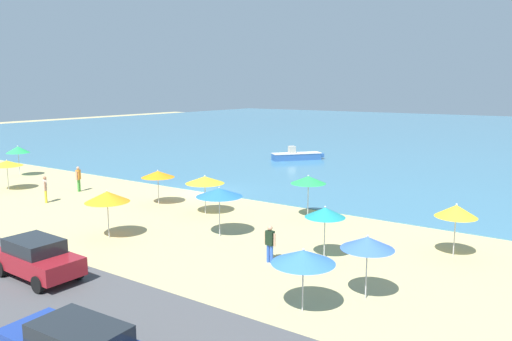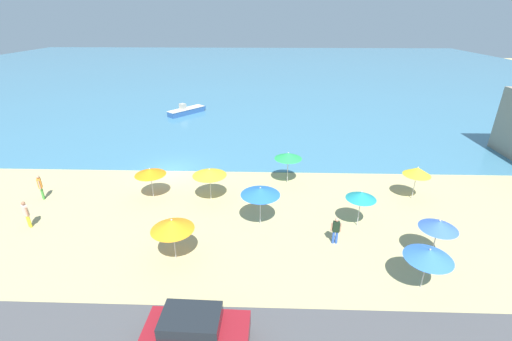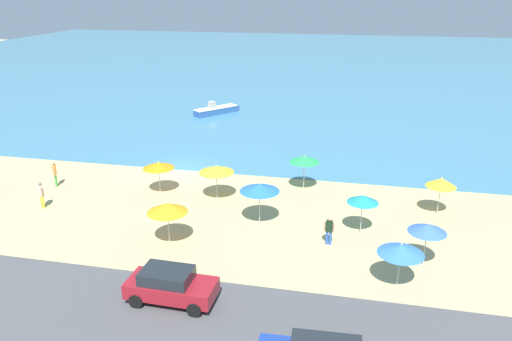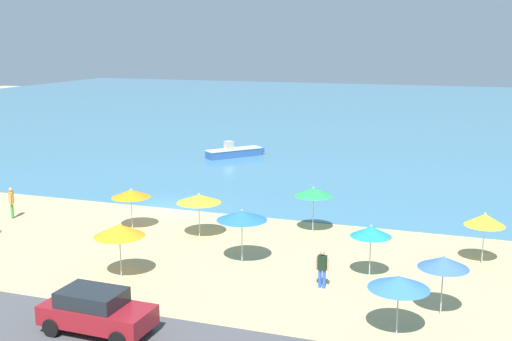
{
  "view_description": "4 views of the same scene",
  "coord_description": "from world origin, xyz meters",
  "px_view_note": "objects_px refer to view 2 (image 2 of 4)",
  "views": [
    {
      "loc": [
        22.72,
        -26.19,
        7.43
      ],
      "look_at": [
        2.98,
        2.16,
        1.56
      ],
      "focal_mm": 35.0,
      "sensor_mm": 36.0,
      "label": 1
    },
    {
      "loc": [
        7.76,
        -24.94,
        11.61
      ],
      "look_at": [
        7.05,
        -3.29,
        1.66
      ],
      "focal_mm": 24.0,
      "sensor_mm": 36.0,
      "label": 2
    },
    {
      "loc": [
        12.76,
        -33.33,
        13.21
      ],
      "look_at": [
        5.99,
        -1.63,
        1.05
      ],
      "focal_mm": 35.0,
      "sensor_mm": 36.0,
      "label": 3
    },
    {
      "loc": [
        17.23,
        -33.62,
        10.09
      ],
      "look_at": [
        4.54,
        2.86,
        2.1
      ],
      "focal_mm": 45.0,
      "sensor_mm": 36.0,
      "label": 4
    }
  ],
  "objects_px": {
    "bather_2": "(336,229)",
    "parked_car_1": "(196,330)",
    "beach_umbrella_3": "(209,172)",
    "beach_umbrella_11": "(172,225)",
    "beach_umbrella_6": "(288,156)",
    "beach_umbrella_4": "(439,225)",
    "bather_1": "(40,186)",
    "beach_umbrella_1": "(417,171)",
    "skiff_nearshore": "(186,111)",
    "beach_umbrella_8": "(150,172)",
    "bather_0": "(26,213)",
    "beach_umbrella_9": "(260,191)",
    "beach_umbrella_2": "(429,254)",
    "beach_umbrella_0": "(361,195)"
  },
  "relations": [
    {
      "from": "skiff_nearshore",
      "to": "beach_umbrella_11",
      "type": "bearing_deg",
      "value": -78.78
    },
    {
      "from": "beach_umbrella_1",
      "to": "bather_1",
      "type": "bearing_deg",
      "value": -177.99
    },
    {
      "from": "beach_umbrella_11",
      "to": "parked_car_1",
      "type": "distance_m",
      "value": 5.62
    },
    {
      "from": "beach_umbrella_6",
      "to": "beach_umbrella_9",
      "type": "height_order",
      "value": "beach_umbrella_9"
    },
    {
      "from": "parked_car_1",
      "to": "bather_1",
      "type": "bearing_deg",
      "value": 139.04
    },
    {
      "from": "beach_umbrella_8",
      "to": "beach_umbrella_9",
      "type": "bearing_deg",
      "value": -22.47
    },
    {
      "from": "beach_umbrella_3",
      "to": "beach_umbrella_11",
      "type": "bearing_deg",
      "value": -97.85
    },
    {
      "from": "beach_umbrella_4",
      "to": "parked_car_1",
      "type": "height_order",
      "value": "beach_umbrella_4"
    },
    {
      "from": "bather_1",
      "to": "beach_umbrella_2",
      "type": "bearing_deg",
      "value": -18.66
    },
    {
      "from": "beach_umbrella_9",
      "to": "bather_2",
      "type": "height_order",
      "value": "beach_umbrella_9"
    },
    {
      "from": "beach_umbrella_6",
      "to": "beach_umbrella_4",
      "type": "bearing_deg",
      "value": -50.41
    },
    {
      "from": "beach_umbrella_2",
      "to": "bather_2",
      "type": "distance_m",
      "value": 4.84
    },
    {
      "from": "bather_2",
      "to": "parked_car_1",
      "type": "xyz_separation_m",
      "value": [
        -6.41,
        -6.69,
        -0.05
      ]
    },
    {
      "from": "skiff_nearshore",
      "to": "bather_2",
      "type": "bearing_deg",
      "value": -61.96
    },
    {
      "from": "beach_umbrella_1",
      "to": "beach_umbrella_8",
      "type": "height_order",
      "value": "beach_umbrella_1"
    },
    {
      "from": "beach_umbrella_0",
      "to": "bather_2",
      "type": "distance_m",
      "value": 2.69
    },
    {
      "from": "beach_umbrella_0",
      "to": "beach_umbrella_9",
      "type": "bearing_deg",
      "value": -180.0
    },
    {
      "from": "bather_0",
      "to": "bather_1",
      "type": "xyz_separation_m",
      "value": [
        -1.22,
        3.36,
        0.04
      ]
    },
    {
      "from": "beach_umbrella_1",
      "to": "bather_1",
      "type": "height_order",
      "value": "beach_umbrella_1"
    },
    {
      "from": "beach_umbrella_9",
      "to": "bather_1",
      "type": "height_order",
      "value": "beach_umbrella_9"
    },
    {
      "from": "beach_umbrella_9",
      "to": "bather_0",
      "type": "distance_m",
      "value": 13.82
    },
    {
      "from": "bather_1",
      "to": "bather_2",
      "type": "bearing_deg",
      "value": -12.85
    },
    {
      "from": "beach_umbrella_2",
      "to": "beach_umbrella_0",
      "type": "bearing_deg",
      "value": 109.43
    },
    {
      "from": "beach_umbrella_2",
      "to": "beach_umbrella_8",
      "type": "xyz_separation_m",
      "value": [
        -15.1,
        8.12,
        0.04
      ]
    },
    {
      "from": "beach_umbrella_1",
      "to": "skiff_nearshore",
      "type": "bearing_deg",
      "value": 133.87
    },
    {
      "from": "beach_umbrella_0",
      "to": "beach_umbrella_4",
      "type": "height_order",
      "value": "beach_umbrella_0"
    },
    {
      "from": "bather_0",
      "to": "skiff_nearshore",
      "type": "height_order",
      "value": "bather_0"
    },
    {
      "from": "beach_umbrella_3",
      "to": "beach_umbrella_11",
      "type": "relative_size",
      "value": 0.96
    },
    {
      "from": "beach_umbrella_8",
      "to": "skiff_nearshore",
      "type": "bearing_deg",
      "value": 96.27
    },
    {
      "from": "beach_umbrella_8",
      "to": "bather_2",
      "type": "height_order",
      "value": "beach_umbrella_8"
    },
    {
      "from": "beach_umbrella_4",
      "to": "beach_umbrella_9",
      "type": "relative_size",
      "value": 0.93
    },
    {
      "from": "bather_0",
      "to": "bather_2",
      "type": "bearing_deg",
      "value": -3.21
    },
    {
      "from": "beach_umbrella_3",
      "to": "bather_1",
      "type": "relative_size",
      "value": 1.29
    },
    {
      "from": "beach_umbrella_11",
      "to": "skiff_nearshore",
      "type": "relative_size",
      "value": 0.51
    },
    {
      "from": "beach_umbrella_0",
      "to": "parked_car_1",
      "type": "relative_size",
      "value": 0.6
    },
    {
      "from": "beach_umbrella_6",
      "to": "bather_0",
      "type": "distance_m",
      "value": 16.95
    },
    {
      "from": "beach_umbrella_3",
      "to": "bather_2",
      "type": "height_order",
      "value": "beach_umbrella_3"
    },
    {
      "from": "beach_umbrella_9",
      "to": "bather_0",
      "type": "height_order",
      "value": "beach_umbrella_9"
    },
    {
      "from": "beach_umbrella_8",
      "to": "parked_car_1",
      "type": "bearing_deg",
      "value": -65.55
    },
    {
      "from": "beach_umbrella_3",
      "to": "bather_1",
      "type": "bearing_deg",
      "value": -178.39
    },
    {
      "from": "beach_umbrella_2",
      "to": "beach_umbrella_9",
      "type": "distance_m",
      "value": 9.12
    },
    {
      "from": "beach_umbrella_6",
      "to": "bather_1",
      "type": "height_order",
      "value": "beach_umbrella_6"
    },
    {
      "from": "beach_umbrella_4",
      "to": "beach_umbrella_8",
      "type": "relative_size",
      "value": 1.06
    },
    {
      "from": "bather_0",
      "to": "bather_1",
      "type": "bearing_deg",
      "value": 110.0
    },
    {
      "from": "beach_umbrella_8",
      "to": "bather_0",
      "type": "distance_m",
      "value": 7.41
    },
    {
      "from": "beach_umbrella_8",
      "to": "beach_umbrella_11",
      "type": "bearing_deg",
      "value": -63.85
    },
    {
      "from": "beach_umbrella_1",
      "to": "parked_car_1",
      "type": "xyz_separation_m",
      "value": [
        -12.63,
        -11.94,
        -1.2
      ]
    },
    {
      "from": "beach_umbrella_1",
      "to": "beach_umbrella_11",
      "type": "height_order",
      "value": "beach_umbrella_11"
    },
    {
      "from": "beach_umbrella_1",
      "to": "beach_umbrella_3",
      "type": "bearing_deg",
      "value": -177.65
    },
    {
      "from": "beach_umbrella_1",
      "to": "beach_umbrella_2",
      "type": "relative_size",
      "value": 1.1
    }
  ]
}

